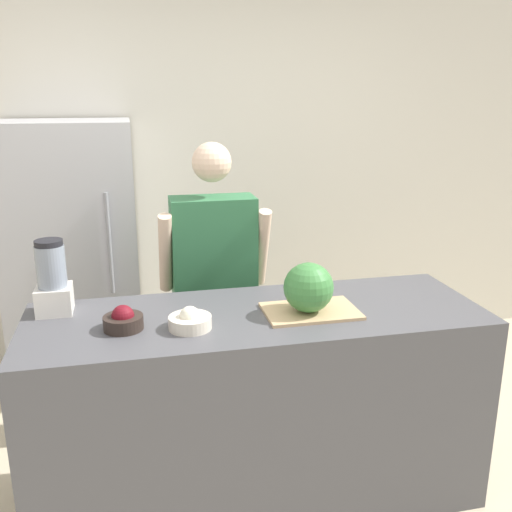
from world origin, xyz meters
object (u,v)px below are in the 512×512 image
at_px(watermelon, 309,288).
at_px(blender, 52,280).
at_px(person, 214,287).
at_px(bowl_cream, 190,321).
at_px(bowl_cherries, 123,320).
at_px(refrigerator, 74,259).

xyz_separation_m(watermelon, blender, (-1.08, 0.26, 0.03)).
xyz_separation_m(person, bowl_cream, (-0.22, -0.79, 0.14)).
bearing_deg(person, watermelon, -68.13).
xyz_separation_m(person, bowl_cherries, (-0.48, -0.74, 0.15)).
distance_m(watermelon, blender, 1.11).
relative_size(watermelon, bowl_cherries, 1.34).
relative_size(person, bowl_cherries, 9.87).
bearing_deg(bowl_cream, watermelon, 4.87).
bearing_deg(bowl_cherries, person, 56.83).
distance_m(person, blender, 0.95).
bearing_deg(bowl_cream, blender, 151.45).
relative_size(refrigerator, watermelon, 7.79).
bearing_deg(blender, person, 32.25).
height_order(bowl_cream, blender, blender).
bearing_deg(bowl_cherries, blender, 139.35).
height_order(refrigerator, blender, refrigerator).
relative_size(refrigerator, person, 1.05).
bearing_deg(blender, watermelon, -13.56).
relative_size(refrigerator, bowl_cherries, 10.40).
bearing_deg(blender, refrigerator, 90.97).
height_order(bowl_cherries, bowl_cream, bowl_cherries).
xyz_separation_m(watermelon, bowl_cherries, (-0.78, 0.01, -0.08)).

